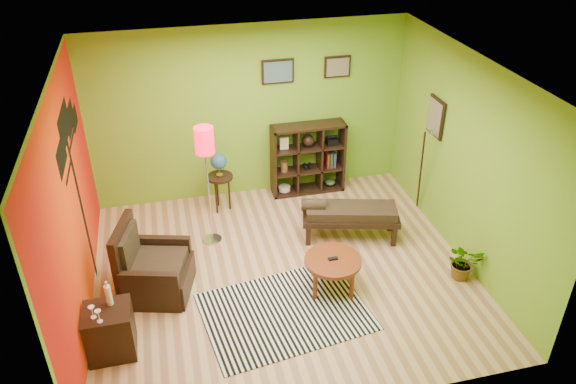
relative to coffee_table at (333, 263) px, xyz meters
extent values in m
plane|color=tan|center=(-0.55, 0.44, -0.39)|extent=(5.00, 5.00, 0.00)
cube|color=#71A624|center=(-0.55, 2.69, 1.01)|extent=(5.00, 0.04, 2.80)
cube|color=#71A624|center=(-0.55, -1.81, 1.01)|extent=(5.00, 0.04, 2.80)
cube|color=#71A624|center=(-3.05, 0.44, 1.01)|extent=(0.04, 4.50, 2.80)
cube|color=#71A624|center=(1.95, 0.44, 1.01)|extent=(0.04, 4.50, 2.80)
cube|color=white|center=(-0.55, 0.44, 2.41)|extent=(5.00, 4.50, 0.04)
cube|color=red|center=(-3.03, 0.44, 1.01)|extent=(0.01, 4.45, 2.75)
cube|color=black|center=(-3.01, 0.99, 0.66)|extent=(0.01, 0.14, 2.10)
cube|color=black|center=(-3.01, 0.49, 1.66)|extent=(0.01, 0.65, 0.32)
cube|color=black|center=(-3.01, 1.04, 1.79)|extent=(0.01, 0.85, 0.40)
cube|color=black|center=(-3.01, 1.54, 1.66)|extent=(0.01, 0.70, 0.32)
cube|color=black|center=(-3.01, 1.89, 1.51)|extent=(0.01, 0.50, 0.26)
cube|color=black|center=(-0.10, 2.66, 1.66)|extent=(0.50, 0.03, 0.38)
cube|color=slate|center=(-0.10, 2.63, 1.66)|extent=(0.44, 0.01, 0.32)
cube|color=black|center=(0.85, 2.66, 1.66)|extent=(0.42, 0.03, 0.34)
cube|color=#8E805D|center=(0.85, 2.63, 1.66)|extent=(0.36, 0.01, 0.28)
cube|color=black|center=(1.92, 1.34, 1.26)|extent=(0.03, 0.44, 0.56)
cube|color=#8E805D|center=(1.89, 1.34, 1.26)|extent=(0.01, 0.38, 0.50)
cylinder|color=black|center=(1.80, 1.34, 0.39)|extent=(0.23, 0.34, 1.46)
cone|color=silver|center=(1.80, 1.19, 1.13)|extent=(0.08, 0.09, 0.16)
cube|color=white|center=(-0.71, -0.32, -0.38)|extent=(2.16, 1.69, 0.01)
cylinder|color=maroon|center=(0.00, 0.00, 0.04)|extent=(0.74, 0.74, 0.05)
cylinder|color=maroon|center=(0.28, 0.17, -0.19)|extent=(0.06, 0.06, 0.40)
cylinder|color=maroon|center=(-0.17, 0.28, -0.19)|extent=(0.06, 0.06, 0.40)
cylinder|color=maroon|center=(0.17, -0.28, -0.19)|extent=(0.06, 0.06, 0.40)
cylinder|color=maroon|center=(-0.28, -0.17, -0.19)|extent=(0.06, 0.06, 0.40)
cube|color=black|center=(0.00, 0.00, 0.07)|extent=(0.13, 0.05, 0.02)
cube|color=black|center=(-2.19, 0.46, -0.21)|extent=(0.98, 0.97, 0.36)
cube|color=black|center=(-2.56, 0.56, 0.11)|extent=(0.30, 0.78, 1.00)
cube|color=black|center=(-2.29, 0.10, -0.10)|extent=(0.73, 0.28, 0.58)
cube|color=black|center=(-2.09, 0.82, -0.10)|extent=(0.73, 0.28, 0.58)
cube|color=#EFB972|center=(-2.16, 0.45, 0.04)|extent=(0.78, 0.77, 0.13)
cube|color=#EFB972|center=(-2.49, 0.54, 0.30)|extent=(0.24, 0.58, 0.46)
cube|color=black|center=(-2.75, -0.48, -0.08)|extent=(0.52, 0.47, 0.61)
cylinder|color=white|center=(-2.70, -0.38, 0.35)|extent=(0.07, 0.07, 0.25)
cylinder|color=white|center=(-2.70, -0.38, 0.50)|extent=(0.02, 0.02, 0.07)
cylinder|color=white|center=(-2.87, -0.56, 0.23)|extent=(0.06, 0.06, 0.01)
cylinder|color=white|center=(-2.87, -0.56, 0.28)|extent=(0.01, 0.01, 0.09)
cone|color=white|center=(-2.87, -0.56, 0.35)|extent=(0.07, 0.07, 0.06)
cylinder|color=white|center=(-2.80, -0.64, 0.23)|extent=(0.06, 0.06, 0.01)
cylinder|color=white|center=(-2.80, -0.64, 0.28)|extent=(0.01, 0.01, 0.09)
cone|color=white|center=(-2.80, -0.64, 0.35)|extent=(0.07, 0.07, 0.06)
cylinder|color=silver|center=(-1.39, 1.40, -0.37)|extent=(0.27, 0.27, 0.03)
cylinder|color=silver|center=(-1.39, 1.40, 0.45)|extent=(0.03, 0.03, 1.68)
cylinder|color=red|center=(-1.39, 1.40, 1.24)|extent=(0.26, 0.26, 0.37)
cylinder|color=black|center=(-1.14, 2.23, 0.20)|extent=(0.40, 0.40, 0.04)
cylinder|color=black|center=(-1.01, 2.20, -0.11)|extent=(0.03, 0.03, 0.57)
cylinder|color=black|center=(-1.18, 2.35, -0.11)|extent=(0.03, 0.03, 0.57)
cylinder|color=black|center=(-1.22, 2.13, -0.11)|extent=(0.03, 0.03, 0.57)
cylinder|color=gold|center=(-1.14, 2.23, 0.24)|extent=(0.10, 0.10, 0.02)
cylinder|color=gold|center=(-1.14, 2.23, 0.30)|extent=(0.02, 0.02, 0.10)
sphere|color=#193396|center=(-1.14, 2.23, 0.47)|extent=(0.25, 0.25, 0.25)
cube|color=black|center=(-0.23, 2.47, 0.21)|extent=(0.04, 0.35, 1.20)
cube|color=black|center=(0.93, 2.47, 0.21)|extent=(0.04, 0.35, 1.20)
cube|color=black|center=(0.35, 2.47, -0.37)|extent=(1.20, 0.35, 0.04)
cube|color=black|center=(0.35, 2.47, 0.79)|extent=(1.20, 0.35, 0.04)
cube|color=black|center=(0.15, 2.47, 0.21)|extent=(0.03, 0.33, 1.12)
cube|color=black|center=(0.55, 2.47, 0.21)|extent=(0.03, 0.33, 1.12)
cube|color=black|center=(0.35, 2.47, 0.01)|extent=(1.12, 0.33, 0.03)
cube|color=black|center=(0.35, 2.47, 0.41)|extent=(1.12, 0.33, 0.03)
cylinder|color=beige|center=(-0.05, 2.47, -0.30)|extent=(0.20, 0.20, 0.07)
sphere|color=black|center=(0.35, 2.47, 0.54)|extent=(0.20, 0.20, 0.20)
cube|color=black|center=(0.75, 2.47, 0.48)|extent=(0.18, 0.15, 0.10)
cylinder|color=black|center=(0.31, 2.47, 0.08)|extent=(0.06, 0.12, 0.06)
cylinder|color=black|center=(0.39, 2.47, 0.08)|extent=(0.06, 0.12, 0.06)
ellipsoid|color=#384C26|center=(0.75, 2.47, -0.29)|extent=(0.18, 0.18, 0.09)
cylinder|color=brown|center=(-0.05, 2.47, 0.11)|extent=(0.12, 0.12, 0.18)
cube|color=beige|center=(-0.05, 2.47, 0.53)|extent=(0.14, 0.03, 0.20)
cube|color=maroon|center=(0.68, 2.47, 0.15)|extent=(0.04, 0.18, 0.26)
cube|color=#1E4C1E|center=(0.73, 2.47, 0.15)|extent=(0.04, 0.18, 0.26)
cube|color=navy|center=(0.79, 2.47, 0.15)|extent=(0.04, 0.18, 0.26)
cube|color=black|center=(0.60, 1.01, -0.04)|extent=(1.47, 0.83, 0.08)
cube|color=#EFB972|center=(0.60, 1.01, 0.07)|extent=(1.36, 0.75, 0.14)
cylinder|color=#EFB972|center=(0.07, 1.15, 0.17)|extent=(0.38, 0.26, 0.18)
cube|color=black|center=(1.24, 1.05, -0.23)|extent=(0.09, 0.09, 0.31)
cube|color=black|center=(0.05, 1.36, -0.23)|extent=(0.09, 0.09, 0.31)
cube|color=black|center=(1.14, 0.66, -0.23)|extent=(0.09, 0.09, 0.31)
cube|color=black|center=(-0.05, 0.97, -0.23)|extent=(0.09, 0.09, 0.31)
imported|color=#26661E|center=(1.75, -0.22, -0.19)|extent=(0.52, 0.56, 0.39)
camera|label=1|loc=(-1.90, -5.38, 4.47)|focal=35.00mm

